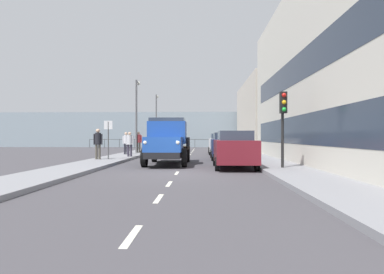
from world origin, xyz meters
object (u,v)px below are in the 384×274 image
object	(u,v)px
truck_vintage_blue	(167,142)
pedestrian_by_lamp	(126,141)
lamp_post_promenade	(137,109)
pedestrian_couple_a	(130,142)
car_navy_kerbside_1	(225,145)
traffic_light_near	(283,113)
pedestrian_with_bag	(139,140)
car_teal_oppositeside_1	(168,142)
lamp_post_far	(156,116)
car_maroon_kerbside_near	(234,149)
car_grey_oppositeside_0	(160,144)
car_white_kerbside_2	(220,144)
street_sign	(108,133)
pedestrian_couple_b	(98,141)

from	to	relation	value
truck_vintage_blue	pedestrian_by_lamp	bearing A→B (deg)	-61.69
lamp_post_promenade	pedestrian_couple_a	bearing A→B (deg)	96.69
car_navy_kerbside_1	traffic_light_near	world-z (taller)	traffic_light_near
pedestrian_with_bag	car_teal_oppositeside_1	bearing A→B (deg)	-106.67
car_teal_oppositeside_1	lamp_post_far	distance (m)	6.47
car_maroon_kerbside_near	pedestrian_with_bag	distance (m)	13.48
car_grey_oppositeside_0	pedestrian_by_lamp	world-z (taller)	pedestrian_by_lamp
car_white_kerbside_2	car_grey_oppositeside_0	bearing A→B (deg)	2.17
pedestrian_by_lamp	lamp_post_far	xyz separation A→B (m)	(-0.26, -14.02, 2.80)
car_navy_kerbside_1	car_teal_oppositeside_1	size ratio (longest dim) A/B	0.96
lamp_post_promenade	pedestrian_with_bag	bearing A→B (deg)	-154.93
car_navy_kerbside_1	car_grey_oppositeside_0	world-z (taller)	same
truck_vintage_blue	street_sign	distance (m)	4.19
car_navy_kerbside_1	car_white_kerbside_2	xyz separation A→B (m)	(0.00, -6.04, 0.00)
car_white_kerbside_2	lamp_post_far	distance (m)	13.44
car_navy_kerbside_1	pedestrian_by_lamp	xyz separation A→B (m)	(7.22, -3.12, 0.23)
truck_vintage_blue	car_maroon_kerbside_near	distance (m)	3.75
car_maroon_kerbside_near	pedestrian_couple_a	size ratio (longest dim) A/B	2.46
car_teal_oppositeside_1	street_sign	world-z (taller)	street_sign
car_navy_kerbside_1	pedestrian_with_bag	world-z (taller)	pedestrian_with_bag
pedestrian_by_lamp	lamp_post_far	world-z (taller)	lamp_post_far
car_grey_oppositeside_0	street_sign	bearing A→B (deg)	76.09
lamp_post_promenade	car_white_kerbside_2	bearing A→B (deg)	-176.89
pedestrian_by_lamp	street_sign	bearing A→B (deg)	92.53
car_teal_oppositeside_1	pedestrian_couple_a	world-z (taller)	pedestrian_couple_a
car_teal_oppositeside_1	pedestrian_couple_b	distance (m)	14.34
car_navy_kerbside_1	pedestrian_couple_a	xyz separation A→B (m)	(6.32, -0.39, 0.21)
car_grey_oppositeside_0	lamp_post_promenade	size ratio (longest dim) A/B	0.68
car_teal_oppositeside_1	car_white_kerbside_2	bearing A→B (deg)	131.05
car_navy_kerbside_1	car_white_kerbside_2	size ratio (longest dim) A/B	1.02
pedestrian_couple_a	lamp_post_far	distance (m)	16.99
car_white_kerbside_2	car_teal_oppositeside_1	distance (m)	7.59
lamp_post_promenade	traffic_light_near	bearing A→B (deg)	124.72
truck_vintage_blue	pedestrian_couple_a	world-z (taller)	truck_vintage_blue
traffic_light_near	pedestrian_couple_b	bearing A→B (deg)	-26.85
pedestrian_with_bag	street_sign	distance (m)	7.96
traffic_light_near	car_white_kerbside_2	bearing A→B (deg)	-81.64
pedestrian_couple_a	pedestrian_couple_b	bearing A→B (deg)	65.62
truck_vintage_blue	pedestrian_couple_b	bearing A→B (deg)	-23.13
pedestrian_with_bag	traffic_light_near	distance (m)	15.61
truck_vintage_blue	car_navy_kerbside_1	size ratio (longest dim) A/B	1.27
pedestrian_couple_a	lamp_post_promenade	bearing A→B (deg)	-83.31
street_sign	lamp_post_far	bearing A→B (deg)	-90.07
lamp_post_promenade	street_sign	size ratio (longest dim) A/B	2.68
car_grey_oppositeside_0	lamp_post_far	distance (m)	11.85
car_navy_kerbside_1	pedestrian_couple_b	size ratio (longest dim) A/B	2.51
truck_vintage_blue	car_white_kerbside_2	size ratio (longest dim) A/B	1.30
truck_vintage_blue	car_grey_oppositeside_0	size ratio (longest dim) A/B	1.38
car_navy_kerbside_1	car_grey_oppositeside_0	distance (m)	7.69
pedestrian_couple_a	car_grey_oppositeside_0	bearing A→B (deg)	-103.69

